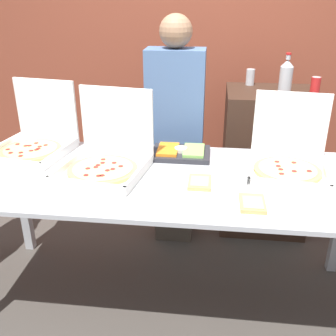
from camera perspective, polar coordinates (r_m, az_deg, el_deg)
ground_plane at (r=2.65m, az=0.00°, el=-18.29°), size 16.00×16.00×0.00m
brick_wall_behind at (r=3.66m, az=3.25°, el=18.13°), size 10.00×0.06×2.80m
buffet_table at (r=2.20m, az=0.00°, el=-3.35°), size 2.31×0.94×0.86m
pizza_box_far_left at (r=2.29m, az=17.02°, el=1.23°), size 0.47×0.48×0.42m
pizza_box_near_left at (r=2.23m, az=-8.91°, el=1.48°), size 0.51×0.52×0.44m
pizza_box_far_right at (r=2.60m, az=-18.78°, el=3.80°), size 0.50×0.51×0.43m
paper_plate_front_center at (r=2.06m, az=4.61°, el=-2.20°), size 0.22×0.22×0.03m
paper_plate_front_right at (r=1.90m, az=12.15°, el=-5.17°), size 0.22×0.22×0.03m
veggie_tray at (r=2.42m, az=1.87°, el=2.27°), size 0.35×0.26×0.05m
sideboard_podium at (r=3.22m, az=13.89°, el=1.02°), size 0.66×0.57×1.12m
soda_bottle at (r=2.96m, az=16.75°, el=12.60°), size 0.09×0.09×0.29m
soda_can_silver at (r=3.20m, az=11.85°, el=12.80°), size 0.07×0.07×0.12m
soda_can_colored at (r=3.02m, az=20.60°, el=11.12°), size 0.07×0.07×0.12m
person_guest_cap at (r=2.82m, az=1.03°, el=5.34°), size 0.40×0.22×1.67m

